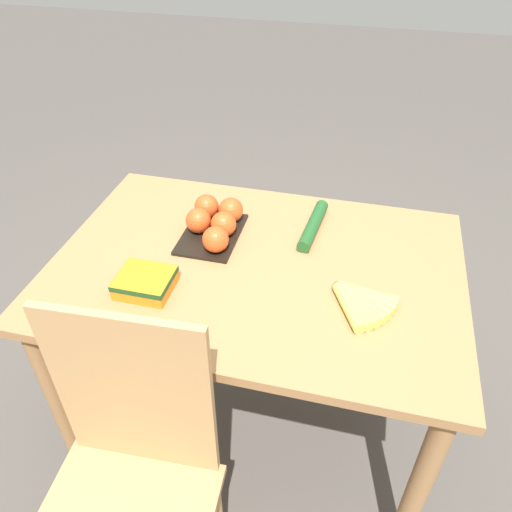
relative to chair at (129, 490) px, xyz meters
name	(u,v)px	position (x,y,z in m)	size (l,w,h in m)	color
ground_plane	(256,415)	(-0.17, -0.61, -0.51)	(12.00, 12.00, 0.00)	#4C4742
dining_table	(256,293)	(-0.17, -0.61, 0.14)	(1.20, 0.83, 0.77)	#9E7044
chair	(129,490)	(0.00, 0.00, 0.00)	(0.44, 0.42, 0.99)	tan
banana_bunch	(359,301)	(-0.47, -0.50, 0.27)	(0.18, 0.17, 0.03)	brown
tomato_pack	(214,222)	(0.00, -0.73, 0.30)	(0.17, 0.26, 0.09)	black
carrot_bag	(145,281)	(0.10, -0.43, 0.29)	(0.15, 0.13, 0.05)	orange
cucumber_near	(313,225)	(-0.30, -0.82, 0.28)	(0.06, 0.25, 0.04)	#1E5123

